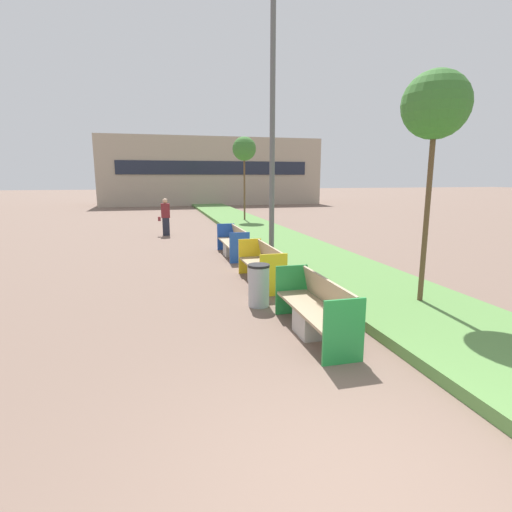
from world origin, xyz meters
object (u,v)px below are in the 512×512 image
at_px(litter_bin, 259,285).
at_px(street_lamp_post, 272,110).
at_px(sapling_tree_near, 436,107).
at_px(bench_blue_frame, 233,244).
at_px(pedestrian_walking, 165,217).
at_px(bench_yellow_frame, 262,268).
at_px(sapling_tree_far, 244,149).
at_px(bench_green_frame, 315,313).

bearing_deg(litter_bin, street_lamp_post, 68.95).
distance_m(street_lamp_post, sapling_tree_near, 4.37).
bearing_deg(bench_blue_frame, street_lamp_post, -75.72).
relative_size(sapling_tree_near, pedestrian_walking, 2.70).
bearing_deg(pedestrian_walking, street_lamp_post, -71.33).
xyz_separation_m(bench_yellow_frame, sapling_tree_near, (2.52, -2.65, 3.43)).
distance_m(bench_blue_frame, litter_bin, 5.37).
distance_m(litter_bin, pedestrian_walking, 10.85).
distance_m(bench_yellow_frame, sapling_tree_near, 5.02).
xyz_separation_m(street_lamp_post, pedestrian_walking, (-2.63, 7.79, -3.43)).
relative_size(bench_yellow_frame, street_lamp_post, 0.29).
distance_m(bench_blue_frame, pedestrian_walking, 5.79).
xyz_separation_m(bench_yellow_frame, street_lamp_post, (0.61, 1.25, 3.90)).
bearing_deg(bench_yellow_frame, bench_blue_frame, 89.97).
xyz_separation_m(litter_bin, street_lamp_post, (1.14, 2.95, 3.84)).
bearing_deg(sapling_tree_far, bench_green_frame, -98.67).
height_order(street_lamp_post, sapling_tree_far, street_lamp_post).
distance_m(bench_green_frame, bench_yellow_frame, 3.38).
height_order(bench_blue_frame, litter_bin, bench_blue_frame).
relative_size(bench_green_frame, pedestrian_walking, 1.34).
bearing_deg(street_lamp_post, litter_bin, -111.05).
relative_size(bench_green_frame, street_lamp_post, 0.29).
bearing_deg(street_lamp_post, bench_green_frame, -97.51).
xyz_separation_m(bench_blue_frame, sapling_tree_far, (2.52, 9.51, 3.72)).
relative_size(bench_blue_frame, sapling_tree_far, 0.51).
bearing_deg(sapling_tree_far, bench_yellow_frame, -100.84).
bearing_deg(bench_green_frame, street_lamp_post, 82.49).
bearing_deg(bench_blue_frame, sapling_tree_far, 75.18).
bearing_deg(bench_green_frame, bench_blue_frame, 89.98).
relative_size(bench_green_frame, bench_yellow_frame, 0.98).
bearing_deg(sapling_tree_far, pedestrian_walking, -137.85).
height_order(bench_yellow_frame, sapling_tree_near, sapling_tree_near).
bearing_deg(bench_yellow_frame, sapling_tree_far, 79.16).
bearing_deg(pedestrian_walking, litter_bin, -82.07).
distance_m(litter_bin, street_lamp_post, 4.97).
relative_size(street_lamp_post, sapling_tree_far, 1.62).
height_order(bench_green_frame, pedestrian_walking, pedestrian_walking).
xyz_separation_m(bench_green_frame, litter_bin, (-0.53, 1.68, 0.06)).
height_order(bench_blue_frame, sapling_tree_far, sapling_tree_far).
xyz_separation_m(bench_green_frame, sapling_tree_near, (2.52, 0.73, 3.43)).
bearing_deg(sapling_tree_near, bench_green_frame, -163.94).
xyz_separation_m(bench_blue_frame, litter_bin, (-0.53, -5.34, 0.05)).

